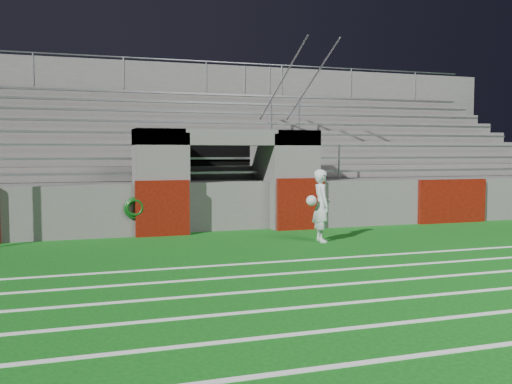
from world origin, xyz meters
name	(u,v)px	position (x,y,z in m)	size (l,w,h in m)	color
ground	(274,252)	(0.00, 0.00, 0.00)	(90.00, 90.00, 0.00)	#0D5211
field_markings	(418,321)	(0.00, -5.00, 0.01)	(28.00, 8.09, 0.01)	white
stadium_structure	(193,168)	(0.00, 7.97, 1.49)	(26.00, 8.48, 5.42)	#555350
goalkeeper_with_ball	(321,205)	(1.47, 0.95, 0.82)	(0.66, 0.65, 1.64)	silver
hose_coil	(135,208)	(-2.46, 2.93, 0.70)	(0.53, 0.14, 0.53)	#0C3F11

